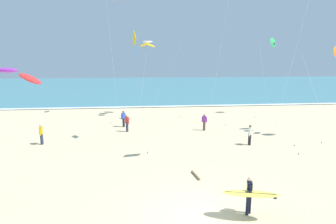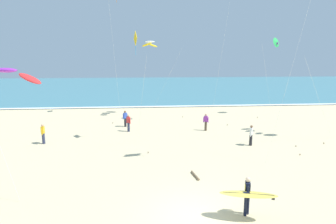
{
  "view_description": "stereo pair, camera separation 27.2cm",
  "coord_description": "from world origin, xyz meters",
  "px_view_note": "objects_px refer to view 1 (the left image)",
  "views": [
    {
      "loc": [
        -2.33,
        -10.37,
        6.53
      ],
      "look_at": [
        -0.63,
        6.13,
        3.32
      ],
      "focal_mm": 29.46,
      "sensor_mm": 36.0,
      "label": 1
    },
    {
      "loc": [
        -2.06,
        -10.4,
        6.53
      ],
      "look_at": [
        -0.63,
        6.13,
        3.32
      ],
      "focal_mm": 29.46,
      "sensor_mm": 36.0,
      "label": 2
    }
  ],
  "objects_px": {
    "kite_delta_emerald_extra": "(273,43)",
    "bystander_yellow_top": "(41,134)",
    "bystander_blue_top": "(123,119)",
    "bystander_white_top": "(250,135)",
    "kite_diamond_golden_low": "(135,43)",
    "kite_arc_ivory_high": "(148,44)",
    "driftwood_log": "(196,175)",
    "kite_arc_violet_near": "(6,77)",
    "surfer_lead": "(250,193)",
    "bystander_red_top": "(127,123)",
    "bystander_purple_top": "(204,122)"
  },
  "relations": [
    {
      "from": "surfer_lead",
      "to": "driftwood_log",
      "type": "relative_size",
      "value": 2.08
    },
    {
      "from": "kite_arc_violet_near",
      "to": "kite_delta_emerald_extra",
      "type": "distance_m",
      "value": 28.09
    },
    {
      "from": "kite_delta_emerald_extra",
      "to": "bystander_purple_top",
      "type": "distance_m",
      "value": 13.75
    },
    {
      "from": "bystander_red_top",
      "to": "driftwood_log",
      "type": "relative_size",
      "value": 1.39
    },
    {
      "from": "bystander_red_top",
      "to": "bystander_purple_top",
      "type": "relative_size",
      "value": 1.0
    },
    {
      "from": "kite_arc_ivory_high",
      "to": "bystander_yellow_top",
      "type": "bearing_deg",
      "value": -129.94
    },
    {
      "from": "surfer_lead",
      "to": "bystander_blue_top",
      "type": "height_order",
      "value": "surfer_lead"
    },
    {
      "from": "kite_diamond_golden_low",
      "to": "bystander_red_top",
      "type": "bearing_deg",
      "value": 106.63
    },
    {
      "from": "bystander_blue_top",
      "to": "bystander_yellow_top",
      "type": "bearing_deg",
      "value": -140.04
    },
    {
      "from": "kite_arc_violet_near",
      "to": "bystander_yellow_top",
      "type": "distance_m",
      "value": 10.58
    },
    {
      "from": "bystander_blue_top",
      "to": "bystander_white_top",
      "type": "distance_m",
      "value": 12.06
    },
    {
      "from": "kite_arc_ivory_high",
      "to": "bystander_purple_top",
      "type": "distance_m",
      "value": 11.5
    },
    {
      "from": "surfer_lead",
      "to": "kite_delta_emerald_extra",
      "type": "bearing_deg",
      "value": 62.44
    },
    {
      "from": "kite_diamond_golden_low",
      "to": "bystander_blue_top",
      "type": "distance_m",
      "value": 8.54
    },
    {
      "from": "kite_diamond_golden_low",
      "to": "bystander_blue_top",
      "type": "bearing_deg",
      "value": 105.12
    },
    {
      "from": "bystander_white_top",
      "to": "bystander_blue_top",
      "type": "bearing_deg",
      "value": 145.55
    },
    {
      "from": "bystander_red_top",
      "to": "bystander_white_top",
      "type": "bearing_deg",
      "value": -27.49
    },
    {
      "from": "surfer_lead",
      "to": "kite_arc_violet_near",
      "type": "bearing_deg",
      "value": 168.07
    },
    {
      "from": "bystander_red_top",
      "to": "kite_delta_emerald_extra",
      "type": "bearing_deg",
      "value": 21.1
    },
    {
      "from": "kite_arc_violet_near",
      "to": "bystander_blue_top",
      "type": "height_order",
      "value": "kite_arc_violet_near"
    },
    {
      "from": "kite_diamond_golden_low",
      "to": "driftwood_log",
      "type": "relative_size",
      "value": 7.49
    },
    {
      "from": "kite_diamond_golden_low",
      "to": "bystander_blue_top",
      "type": "xyz_separation_m",
      "value": [
        -1.32,
        4.89,
        -6.88
      ]
    },
    {
      "from": "kite_delta_emerald_extra",
      "to": "bystander_blue_top",
      "type": "height_order",
      "value": "kite_delta_emerald_extra"
    },
    {
      "from": "kite_delta_emerald_extra",
      "to": "bystander_red_top",
      "type": "xyz_separation_m",
      "value": [
        -16.49,
        -6.36,
        -7.51
      ]
    },
    {
      "from": "kite_delta_emerald_extra",
      "to": "bystander_blue_top",
      "type": "bearing_deg",
      "value": -165.1
    },
    {
      "from": "bystander_blue_top",
      "to": "bystander_white_top",
      "type": "relative_size",
      "value": 1.0
    },
    {
      "from": "kite_arc_violet_near",
      "to": "bystander_yellow_top",
      "type": "height_order",
      "value": "kite_arc_violet_near"
    },
    {
      "from": "kite_diamond_golden_low",
      "to": "bystander_blue_top",
      "type": "relative_size",
      "value": 5.4
    },
    {
      "from": "kite_delta_emerald_extra",
      "to": "bystander_purple_top",
      "type": "relative_size",
      "value": 5.61
    },
    {
      "from": "surfer_lead",
      "to": "bystander_white_top",
      "type": "xyz_separation_m",
      "value": [
        3.86,
        9.44,
        -0.24
      ]
    },
    {
      "from": "kite_diamond_golden_low",
      "to": "bystander_white_top",
      "type": "distance_m",
      "value": 11.2
    },
    {
      "from": "kite_arc_violet_near",
      "to": "bystander_red_top",
      "type": "distance_m",
      "value": 13.94
    },
    {
      "from": "bystander_yellow_top",
      "to": "bystander_red_top",
      "type": "bearing_deg",
      "value": 26.24
    },
    {
      "from": "kite_arc_violet_near",
      "to": "kite_delta_emerald_extra",
      "type": "height_order",
      "value": "kite_delta_emerald_extra"
    },
    {
      "from": "kite_arc_ivory_high",
      "to": "driftwood_log",
      "type": "relative_size",
      "value": 7.41
    },
    {
      "from": "bystander_purple_top",
      "to": "bystander_yellow_top",
      "type": "bearing_deg",
      "value": -167.91
    },
    {
      "from": "bystander_red_top",
      "to": "bystander_white_top",
      "type": "xyz_separation_m",
      "value": [
        9.53,
        -4.96,
        0.0
      ]
    },
    {
      "from": "bystander_red_top",
      "to": "driftwood_log",
      "type": "bearing_deg",
      "value": -67.34
    },
    {
      "from": "surfer_lead",
      "to": "bystander_blue_top",
      "type": "bearing_deg",
      "value": 110.5
    },
    {
      "from": "bystander_purple_top",
      "to": "bystander_blue_top",
      "type": "bearing_deg",
      "value": 164.11
    },
    {
      "from": "kite_arc_ivory_high",
      "to": "kite_diamond_golden_low",
      "type": "height_order",
      "value": "kite_diamond_golden_low"
    },
    {
      "from": "surfer_lead",
      "to": "kite_delta_emerald_extra",
      "type": "relative_size",
      "value": 0.27
    },
    {
      "from": "driftwood_log",
      "to": "bystander_purple_top",
      "type": "bearing_deg",
      "value": 74.14
    },
    {
      "from": "kite_arc_violet_near",
      "to": "surfer_lead",
      "type": "bearing_deg",
      "value": -11.93
    },
    {
      "from": "kite_diamond_golden_low",
      "to": "bystander_purple_top",
      "type": "bearing_deg",
      "value": 24.04
    },
    {
      "from": "bystander_red_top",
      "to": "bystander_blue_top",
      "type": "bearing_deg",
      "value": 102.62
    },
    {
      "from": "kite_delta_emerald_extra",
      "to": "bystander_yellow_top",
      "type": "distance_m",
      "value": 25.92
    },
    {
      "from": "bystander_yellow_top",
      "to": "bystander_white_top",
      "type": "height_order",
      "value": "same"
    },
    {
      "from": "kite_delta_emerald_extra",
      "to": "bystander_yellow_top",
      "type": "bearing_deg",
      "value": -157.42
    },
    {
      "from": "kite_arc_violet_near",
      "to": "bystander_white_top",
      "type": "xyz_separation_m",
      "value": [
        13.89,
        7.32,
        -4.95
      ]
    }
  ]
}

